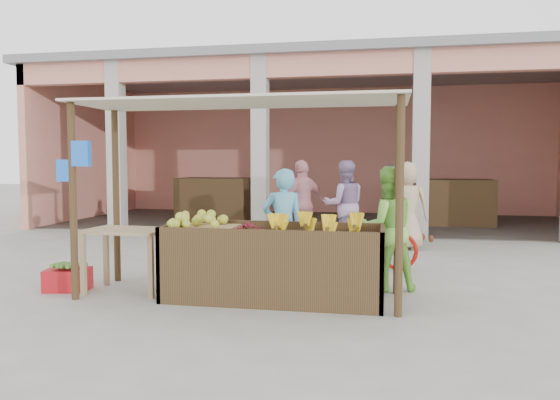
% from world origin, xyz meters
% --- Properties ---
extents(ground, '(60.00, 60.00, 0.00)m').
position_xyz_m(ground, '(0.00, 0.00, 0.00)').
color(ground, gray).
rests_on(ground, ground).
extents(market_building, '(14.40, 6.40, 4.20)m').
position_xyz_m(market_building, '(0.05, 8.93, 2.70)').
color(market_building, tan).
rests_on(market_building, ground).
extents(fruit_stall, '(2.60, 0.95, 0.80)m').
position_xyz_m(fruit_stall, '(0.50, 0.00, 0.40)').
color(fruit_stall, '#49351D').
rests_on(fruit_stall, ground).
extents(stall_awning, '(4.09, 1.35, 2.39)m').
position_xyz_m(stall_awning, '(-0.01, 0.06, 1.98)').
color(stall_awning, '#49351D').
rests_on(stall_awning, ground).
extents(banana_heap, '(1.00, 0.55, 0.18)m').
position_xyz_m(banana_heap, '(0.99, -0.03, 0.89)').
color(banana_heap, gold).
rests_on(banana_heap, fruit_stall).
extents(melon_tray, '(0.79, 0.69, 0.21)m').
position_xyz_m(melon_tray, '(-0.40, 0.06, 0.90)').
color(melon_tray, '#A88357').
rests_on(melon_tray, fruit_stall).
extents(berry_heap, '(0.43, 0.35, 0.14)m').
position_xyz_m(berry_heap, '(0.20, -0.05, 0.87)').
color(berry_heap, maroon).
rests_on(berry_heap, fruit_stall).
extents(side_table, '(1.04, 0.73, 0.81)m').
position_xyz_m(side_table, '(-1.41, 0.03, 0.67)').
color(side_table, tan).
rests_on(side_table, ground).
extents(papaya_pile, '(0.70, 0.40, 0.20)m').
position_xyz_m(papaya_pile, '(-1.41, 0.03, 0.91)').
color(papaya_pile, '#428B2D').
rests_on(papaya_pile, side_table).
extents(red_crate, '(0.61, 0.49, 0.28)m').
position_xyz_m(red_crate, '(-2.21, -0.05, 0.14)').
color(red_crate, '#AD1218').
rests_on(red_crate, ground).
extents(plantain_bundle, '(0.45, 0.31, 0.09)m').
position_xyz_m(plantain_bundle, '(-2.21, -0.05, 0.32)').
color(plantain_bundle, '#4D802E').
rests_on(plantain_bundle, red_crate).
extents(produce_sacks, '(0.94, 0.70, 0.57)m').
position_xyz_m(produce_sacks, '(2.47, 5.28, 0.29)').
color(produce_sacks, maroon).
rests_on(produce_sacks, ground).
extents(vendor_blue, '(0.76, 0.68, 1.67)m').
position_xyz_m(vendor_blue, '(0.45, 0.82, 0.83)').
color(vendor_blue, '#61C0E6').
rests_on(vendor_blue, ground).
extents(vendor_green, '(0.90, 0.66, 1.68)m').
position_xyz_m(vendor_green, '(1.83, 0.78, 0.84)').
color(vendor_green, '#7CC846').
rests_on(vendor_green, ground).
extents(motorcycle, '(0.93, 1.87, 0.93)m').
position_xyz_m(motorcycle, '(1.45, 2.02, 0.47)').
color(motorcycle, '#931008').
rests_on(motorcycle, ground).
extents(shopper_b, '(1.16, 1.14, 1.80)m').
position_xyz_m(shopper_b, '(0.22, 4.05, 0.90)').
color(shopper_b, '#D58991').
rests_on(shopper_b, ground).
extents(shopper_c, '(0.92, 0.63, 1.84)m').
position_xyz_m(shopper_c, '(2.18, 4.17, 0.92)').
color(shopper_c, tan).
rests_on(shopper_c, ground).
extents(shopper_d, '(0.78, 1.61, 1.69)m').
position_xyz_m(shopper_d, '(1.90, 5.54, 0.84)').
color(shopper_d, '#535361').
rests_on(shopper_d, ground).
extents(shopper_f, '(1.00, 0.73, 1.84)m').
position_xyz_m(shopper_f, '(1.02, 4.07, 0.92)').
color(shopper_f, '#9679A6').
rests_on(shopper_f, ground).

